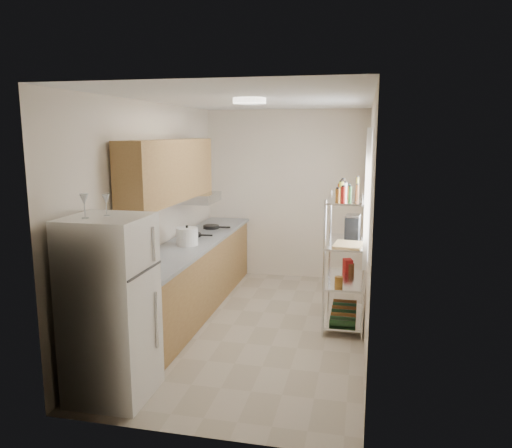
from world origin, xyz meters
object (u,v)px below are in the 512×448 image
(cutting_board, at_px, (348,245))
(espresso_machine, at_px, (353,227))
(frying_pan_large, at_px, (192,235))
(rice_cooker, at_px, (187,236))
(refrigerator, at_px, (111,308))

(cutting_board, bearing_deg, espresso_machine, 85.84)
(frying_pan_large, bearing_deg, rice_cooker, -78.19)
(rice_cooker, relative_size, espresso_machine, 0.93)
(refrigerator, distance_m, rice_cooker, 1.97)
(refrigerator, distance_m, frying_pan_large, 2.46)
(refrigerator, distance_m, cutting_board, 2.65)
(frying_pan_large, relative_size, espresso_machine, 0.88)
(refrigerator, xyz_separation_m, rice_cooker, (-0.03, 1.96, 0.22))
(refrigerator, relative_size, cutting_board, 4.04)
(rice_cooker, relative_size, cutting_board, 0.68)
(frying_pan_large, bearing_deg, refrigerator, -88.32)
(frying_pan_large, height_order, espresso_machine, espresso_machine)
(cutting_board, distance_m, espresso_machine, 0.45)
(refrigerator, relative_size, espresso_machine, 5.56)
(rice_cooker, xyz_separation_m, espresso_machine, (1.97, 0.29, 0.15))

